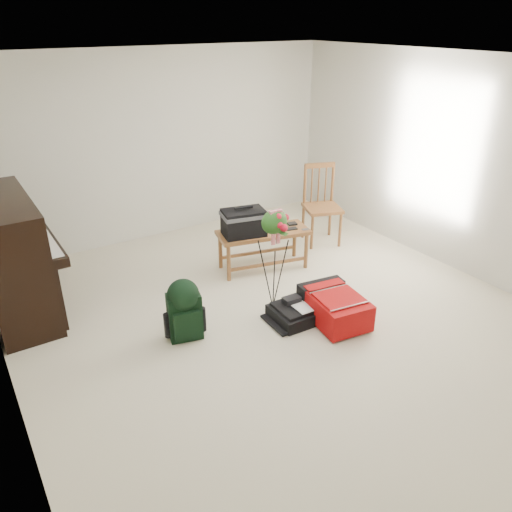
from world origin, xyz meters
TOP-DOWN VIEW (x-y plane):
  - floor at (0.00, 0.00)m, footprint 5.00×5.50m
  - ceiling at (0.00, 0.00)m, footprint 5.00×5.50m
  - wall_back at (0.00, 2.75)m, footprint 5.00×0.04m
  - wall_right at (2.50, 0.00)m, footprint 0.04×5.50m
  - piano at (-2.19, 1.60)m, footprint 0.71×1.50m
  - bench at (0.33, 1.03)m, footprint 1.17×0.68m
  - dining_chair at (1.61, 1.31)m, footprint 0.59×0.59m
  - red_suitcase at (0.46, -0.29)m, footprint 0.58×0.78m
  - black_duffel at (0.18, -0.11)m, footprint 0.57×0.47m
  - green_backpack at (-0.95, 0.21)m, footprint 0.35×0.32m
  - flower_stand at (0.07, 0.21)m, footprint 0.37×0.37m

SIDE VIEW (x-z plane):
  - floor at x=0.00m, z-range -0.01..0.01m
  - black_duffel at x=0.18m, z-range -0.03..0.20m
  - red_suitcase at x=0.46m, z-range 0.01..0.32m
  - green_backpack at x=-0.95m, z-range 0.03..0.66m
  - dining_chair at x=1.61m, z-range -0.01..1.05m
  - flower_stand at x=0.07m, z-range -0.01..1.14m
  - piano at x=-2.19m, z-range -0.03..1.22m
  - bench at x=0.33m, z-range 0.18..1.02m
  - wall_back at x=0.00m, z-range 0.00..2.50m
  - wall_right at x=2.50m, z-range 0.00..2.50m
  - ceiling at x=0.00m, z-range 2.50..2.50m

